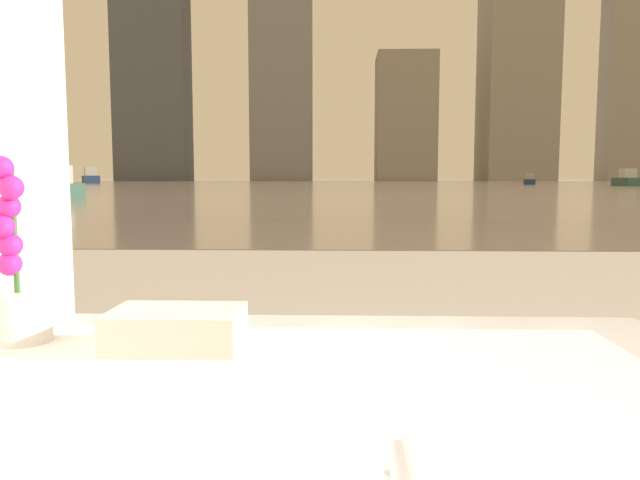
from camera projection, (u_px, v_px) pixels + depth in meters
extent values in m
cube|color=white|center=(256.00, 447.00, 0.87)|extent=(1.41, 1.22, 0.04)
cylinder|color=silver|center=(19.00, 317.00, 1.35)|extent=(0.14, 0.14, 0.11)
cylinder|color=#38662D|center=(14.00, 231.00, 1.33)|extent=(0.01, 0.01, 0.27)
sphere|color=#DB238E|center=(1.00, 168.00, 1.30)|extent=(0.05, 0.05, 0.05)
sphere|color=#DB238E|center=(11.00, 188.00, 1.30)|extent=(0.05, 0.05, 0.05)
sphere|color=#DB238E|center=(8.00, 207.00, 1.33)|extent=(0.05, 0.05, 0.05)
sphere|color=#DB238E|center=(3.00, 226.00, 1.32)|extent=(0.05, 0.05, 0.05)
sphere|color=#DB238E|center=(10.00, 245.00, 1.33)|extent=(0.05, 0.05, 0.05)
sphere|color=#DB238E|center=(10.00, 264.00, 1.34)|extent=(0.05, 0.05, 0.05)
cube|color=silver|center=(177.00, 338.00, 1.30)|extent=(0.27, 0.19, 0.04)
cube|color=silver|center=(176.00, 319.00, 1.30)|extent=(0.27, 0.19, 0.04)
cube|color=gray|center=(340.00, 185.00, 62.17)|extent=(180.00, 110.00, 0.01)
cube|color=navy|center=(529.00, 182.00, 68.20)|extent=(1.88, 3.44, 0.57)
cube|color=#B2A893|center=(529.00, 176.00, 68.14)|extent=(1.09, 1.39, 0.65)
cube|color=navy|center=(91.00, 179.00, 81.44)|extent=(4.16, 5.87, 0.98)
cube|color=#B2A893|center=(90.00, 171.00, 81.33)|extent=(2.17, 2.50, 1.12)
cube|color=#335647|center=(57.00, 192.00, 23.56)|extent=(1.67, 3.60, 0.61)
cube|color=#B2A893|center=(56.00, 174.00, 23.50)|extent=(1.04, 1.41, 0.69)
cube|color=#335647|center=(627.00, 182.00, 58.37)|extent=(1.75, 4.39, 0.75)
cube|color=silver|center=(628.00, 173.00, 58.29)|extent=(1.18, 1.68, 0.86)
cube|color=#4C515B|center=(152.00, 67.00, 116.87)|extent=(13.34, 7.57, 42.59)
cube|color=gray|center=(405.00, 119.00, 116.26)|extent=(10.79, 11.34, 23.22)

